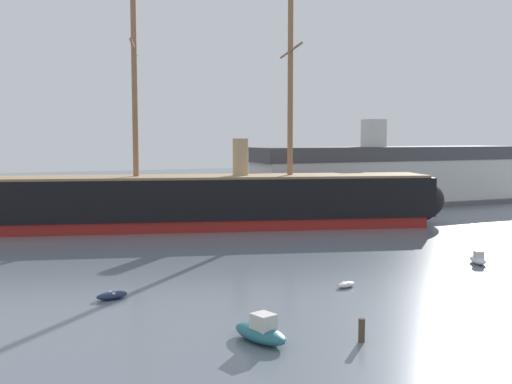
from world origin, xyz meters
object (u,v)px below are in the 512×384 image
motorboat_distant_centre (186,215)px  motorboat_foreground_left (261,332)px  dockside_warehouse_right (387,176)px  motorboat_mid_right (478,259)px  mooring_piling_nearest (362,330)px  dinghy_near_centre (346,285)px  dinghy_mid_left (112,295)px  tall_ship (215,201)px  dinghy_far_right (396,216)px

motorboat_distant_centre → motorboat_foreground_left: bearing=-102.4°
dockside_warehouse_right → motorboat_mid_right: bearing=-115.8°
motorboat_mid_right → dockside_warehouse_right: dockside_warehouse_right is taller
motorboat_foreground_left → motorboat_distant_centre: 54.74m
motorboat_foreground_left → mooring_piling_nearest: (5.42, -2.36, 0.09)m
dinghy_near_centre → dinghy_mid_left: dinghy_mid_left is taller
motorboat_foreground_left → mooring_piling_nearest: size_ratio=3.18×
dinghy_near_centre → motorboat_foreground_left: bearing=-141.6°
motorboat_foreground_left → mooring_piling_nearest: 5.91m
motorboat_foreground_left → motorboat_distant_centre: (11.77, 53.46, -0.02)m
motorboat_foreground_left → dockside_warehouse_right: dockside_warehouse_right is taller
mooring_piling_nearest → motorboat_mid_right: bearing=32.5°
motorboat_foreground_left → dinghy_near_centre: motorboat_foreground_left is taller
dinghy_mid_left → dinghy_near_centre: bearing=-12.2°
motorboat_foreground_left → tall_ship: bearing=73.7°
motorboat_foreground_left → motorboat_mid_right: motorboat_foreground_left is taller
dinghy_mid_left → dockside_warehouse_right: (55.96, 43.86, 4.87)m
mooring_piling_nearest → dockside_warehouse_right: (44.25, 59.27, 4.45)m
tall_ship → motorboat_distant_centre: 10.11m
motorboat_foreground_left → dockside_warehouse_right: bearing=48.9°
dinghy_far_right → motorboat_distant_centre: motorboat_distant_centre is taller
tall_ship → motorboat_distant_centre: tall_ship is taller
tall_ship → dockside_warehouse_right: bearing=19.5°
dockside_warehouse_right → dinghy_mid_left: bearing=-141.9°
dinghy_far_right → mooring_piling_nearest: bearing=-128.5°
dinghy_far_right → dockside_warehouse_right: 17.47m
dinghy_near_centre → dinghy_far_right: size_ratio=0.74×
motorboat_foreground_left → motorboat_distant_centre: motorboat_foreground_left is taller
dinghy_mid_left → motorboat_mid_right: motorboat_mid_right is taller
dinghy_near_centre → motorboat_distant_centre: size_ratio=0.46×
dinghy_mid_left → motorboat_mid_right: bearing=-1.8°
mooring_piling_nearest → dinghy_mid_left: bearing=127.2°
motorboat_distant_centre → mooring_piling_nearest: motorboat_distant_centre is taller
motorboat_foreground_left → mooring_piling_nearest: bearing=-23.5°
dinghy_mid_left → dinghy_far_right: bearing=31.9°
motorboat_distant_centre → dockside_warehouse_right: size_ratio=0.08×
motorboat_mid_right → motorboat_distant_centre: motorboat_distant_centre is taller
dinghy_near_centre → mooring_piling_nearest: (-6.13, -11.53, 0.48)m
dinghy_mid_left → dinghy_far_right: dinghy_far_right is taller
motorboat_mid_right → motorboat_distant_centre: (-16.13, 41.50, 0.15)m
dinghy_near_centre → motorboat_mid_right: bearing=9.7°
dinghy_mid_left → motorboat_distant_centre: bearing=65.9°
dinghy_far_right → motorboat_distant_centre: bearing=159.5°
dinghy_near_centre → dinghy_mid_left: size_ratio=0.78×
dinghy_far_right → dinghy_mid_left: bearing=-148.1°
motorboat_mid_right → dockside_warehouse_right: bearing=64.2°
dinghy_near_centre → mooring_piling_nearest: bearing=-118.0°
tall_ship → dinghy_far_right: size_ratio=25.33×
dinghy_mid_left → mooring_piling_nearest: size_ratio=1.82×
mooring_piling_nearest → dockside_warehouse_right: size_ratio=0.03×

